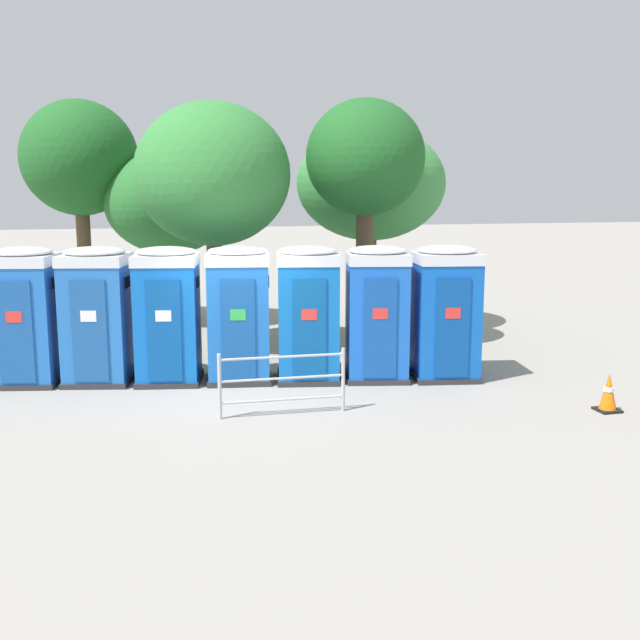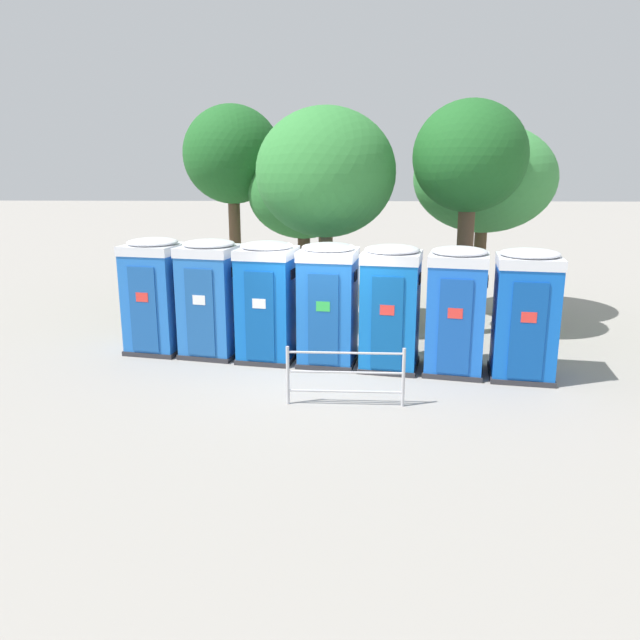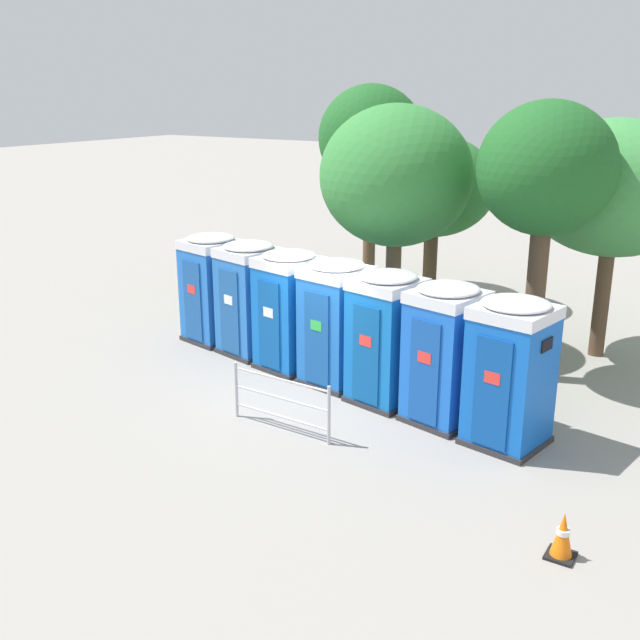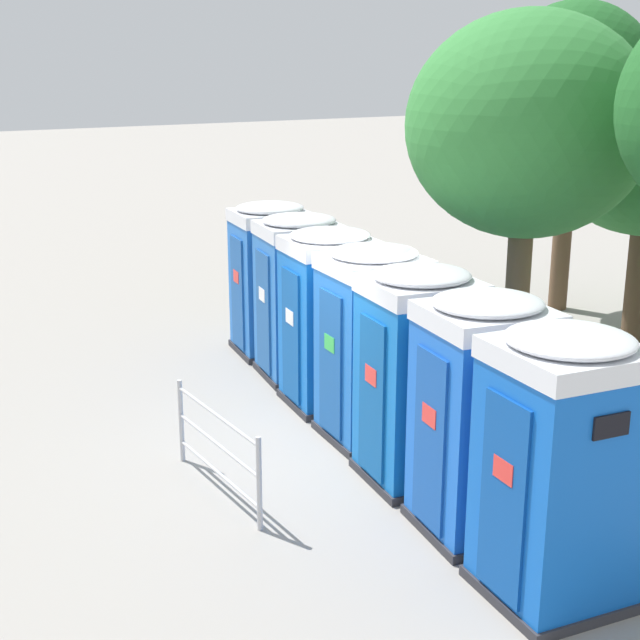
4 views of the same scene
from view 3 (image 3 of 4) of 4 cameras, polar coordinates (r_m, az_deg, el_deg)
The scene contains 15 objects.
ground_plane at distance 14.89m, azimuth -0.38°, elevation -5.38°, with size 120.00×120.00×0.00m, color gray.
portapotty_0 at distance 17.63m, azimuth -8.21°, elevation 2.47°, with size 1.40×1.41×2.54m.
portapotty_1 at distance 16.66m, azimuth -5.39°, elevation 1.70°, with size 1.43×1.43×2.54m.
portapotty_2 at distance 15.70m, azimuth -2.38°, elevation 0.79°, with size 1.37×1.39×2.54m.
portapotty_3 at distance 14.86m, azimuth 1.23°, elevation -0.16°, with size 1.34×1.37×2.54m.
portapotty_4 at distance 14.03m, azimuth 5.05°, elevation -1.30°, with size 1.38×1.40×2.54m.
portapotty_5 at distance 13.33m, azimuth 9.49°, elevation -2.50°, with size 1.39×1.42×2.54m.
portapotty_6 at distance 12.68m, azimuth 14.30°, elevation -3.85°, with size 1.39×1.39×2.54m.
street_tree_0 at distance 21.75m, azimuth 3.91°, elevation 13.56°, with size 2.98×2.98×5.86m.
street_tree_1 at distance 17.12m, azimuth 21.53°, elevation 9.29°, with size 3.77×3.77×5.16m.
street_tree_2 at distance 16.69m, azimuth 5.81°, elevation 10.78°, with size 3.35×3.35×5.43m.
street_tree_3 at distance 20.41m, azimuth 8.63°, elevation 10.00°, with size 3.32×3.32×4.57m.
street_tree_4 at distance 15.15m, azimuth 16.85°, elevation 10.72°, with size 2.64×2.64×5.55m.
traffic_cone at distance 10.34m, azimuth 18.00°, elevation -15.37°, with size 0.36×0.36×0.64m.
event_barrier at distance 13.05m, azimuth -3.02°, elevation -6.09°, with size 2.06×0.12×1.05m.
Camera 3 is at (7.41, -11.56, 5.75)m, focal length 42.00 mm.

